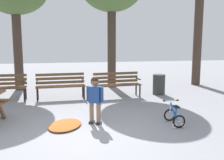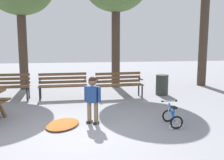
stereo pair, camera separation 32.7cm
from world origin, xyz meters
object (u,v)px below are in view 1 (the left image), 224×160
object	(u,v)px
park_bench_right	(117,83)
trash_bin	(159,84)
park_bench_far_left	(1,85)
child_standing	(95,96)
kids_bicycle	(174,116)
park_bench_left	(61,84)

from	to	relation	value
park_bench_right	trash_bin	world-z (taller)	park_bench_right
park_bench_far_left	child_standing	bearing A→B (deg)	-47.85
child_standing	kids_bicycle	distance (m)	1.90
trash_bin	child_standing	bearing A→B (deg)	-133.16
park_bench_far_left	park_bench_left	bearing A→B (deg)	-2.23
child_standing	trash_bin	bearing A→B (deg)	46.84
park_bench_far_left	park_bench_right	bearing A→B (deg)	-2.99
park_bench_right	kids_bicycle	xyz separation A→B (m)	(0.67, -3.16, -0.31)
park_bench_far_left	child_standing	world-z (taller)	child_standing
park_bench_right	child_standing	bearing A→B (deg)	-112.37
park_bench_right	child_standing	size ratio (longest dim) A/B	1.46
park_bench_left	kids_bicycle	bearing A→B (deg)	-51.95
park_bench_far_left	park_bench_left	world-z (taller)	same
kids_bicycle	trash_bin	bearing A→B (deg)	74.42
park_bench_far_left	park_bench_right	world-z (taller)	same
park_bench_left	child_standing	size ratio (longest dim) A/B	1.44
park_bench_far_left	child_standing	xyz separation A→B (m)	(2.66, -2.94, 0.15)
park_bench_far_left	park_bench_right	xyz separation A→B (m)	(3.79, -0.20, 0.00)
trash_bin	park_bench_right	bearing A→B (deg)	-174.20
kids_bicycle	park_bench_right	bearing A→B (deg)	102.00
park_bench_left	child_standing	distance (m)	2.97
child_standing	park_bench_left	bearing A→B (deg)	104.97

